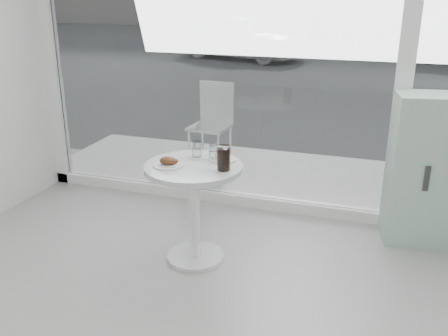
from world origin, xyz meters
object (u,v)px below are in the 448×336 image
(plate_fritter, at_px, (169,163))
(main_table, at_px, (194,193))
(car_white, at_px, (240,36))
(cola_glass, at_px, (224,158))
(water_tumbler_b, at_px, (213,153))
(patio_chair, at_px, (213,120))
(plate_donut, at_px, (223,158))
(mint_cabinet, at_px, (425,170))
(water_tumbler_a, at_px, (197,150))

(plate_fritter, bearing_deg, main_table, 25.42)
(car_white, bearing_deg, cola_glass, -146.38)
(plate_fritter, relative_size, water_tumbler_b, 1.97)
(patio_chair, relative_size, water_tumbler_b, 8.71)
(plate_fritter, height_order, plate_donut, plate_fritter)
(mint_cabinet, xyz_separation_m, patio_chair, (-2.17, 1.05, -0.02))
(mint_cabinet, relative_size, car_white, 0.32)
(patio_chair, bearing_deg, water_tumbler_a, -69.67)
(plate_donut, bearing_deg, plate_fritter, -143.35)
(plate_donut, height_order, water_tumbler_a, water_tumbler_a)
(car_white, bearing_deg, mint_cabinet, -138.12)
(mint_cabinet, height_order, car_white, car_white)
(car_white, bearing_deg, patio_chair, -147.66)
(main_table, height_order, water_tumbler_a, water_tumbler_a)
(plate_fritter, relative_size, cola_glass, 1.21)
(water_tumbler_a, bearing_deg, cola_glass, -36.87)
(cola_glass, bearing_deg, patio_chair, 111.54)
(cola_glass, bearing_deg, main_table, 172.77)
(main_table, xyz_separation_m, cola_glass, (0.24, -0.03, 0.30))
(water_tumbler_a, xyz_separation_m, cola_glass, (0.28, -0.21, 0.03))
(mint_cabinet, height_order, patio_chair, mint_cabinet)
(plate_fritter, xyz_separation_m, water_tumbler_b, (0.25, 0.25, 0.02))
(mint_cabinet, relative_size, plate_fritter, 5.70)
(mint_cabinet, height_order, water_tumbler_b, mint_cabinet)
(patio_chair, distance_m, water_tumbler_b, 1.88)
(car_white, xyz_separation_m, plate_donut, (3.06, -10.83, 0.15))
(patio_chair, height_order, plate_fritter, patio_chair)
(car_white, relative_size, cola_glass, 21.33)
(water_tumbler_b, xyz_separation_m, cola_glass, (0.15, -0.21, 0.04))
(mint_cabinet, bearing_deg, cola_glass, -156.24)
(water_tumbler_a, distance_m, cola_glass, 0.36)
(main_table, distance_m, water_tumbler_a, 0.33)
(plate_donut, xyz_separation_m, water_tumbler_b, (-0.08, 0.01, 0.03))
(plate_fritter, height_order, water_tumbler_b, water_tumbler_b)
(plate_donut, bearing_deg, mint_cabinet, 25.83)
(car_white, relative_size, water_tumbler_b, 34.71)
(water_tumbler_a, bearing_deg, mint_cabinet, 22.50)
(mint_cabinet, xyz_separation_m, water_tumbler_b, (-1.55, -0.70, 0.21))
(plate_donut, xyz_separation_m, water_tumbler_a, (-0.21, 0.01, 0.03))
(patio_chair, relative_size, plate_fritter, 4.43)
(mint_cabinet, distance_m, water_tumbler_b, 1.71)
(plate_fritter, xyz_separation_m, water_tumbler_a, (0.12, 0.26, 0.03))
(plate_fritter, xyz_separation_m, cola_glass, (0.40, 0.05, 0.06))
(main_table, xyz_separation_m, car_white, (-2.89, 11.00, 0.09))
(plate_fritter, height_order, water_tumbler_a, water_tumbler_a)
(plate_donut, bearing_deg, water_tumbler_b, 174.06)
(plate_donut, distance_m, water_tumbler_b, 0.08)
(patio_chair, relative_size, plate_donut, 4.60)
(main_table, relative_size, plate_fritter, 3.59)
(water_tumbler_b, bearing_deg, plate_fritter, -134.70)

